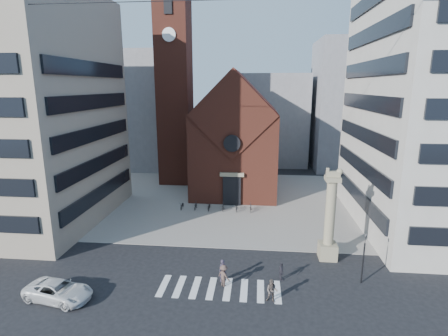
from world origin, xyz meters
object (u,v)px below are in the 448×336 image
Objects in this scene: lion_column at (330,224)px; pedestrian_0 at (223,271)px; scooter_0 at (182,205)px; pedestrian_1 at (272,291)px; traffic_light at (364,257)px; pedestrian_2 at (281,272)px; white_car at (58,291)px.

pedestrian_0 is (-9.31, -4.83, -2.52)m from lion_column.
pedestrian_0 is 18.06m from scooter_0.
lion_column is 9.44m from pedestrian_1.
traffic_light is at bearing 35.68° from pedestrian_1.
pedestrian_1 is 22.03m from scooter_0.
scooter_0 is at bearing 20.59° from pedestrian_2.
pedestrian_2 reaches higher than scooter_0.
traffic_light is 2.43× the size of scooter_0.
lion_column is 20.38m from scooter_0.
traffic_light reaches higher than white_car.
pedestrian_2 is at bearing -136.95° from lion_column.
pedestrian_0 reaches higher than pedestrian_2.
pedestrian_0 is at bearing -62.30° from white_car.
pedestrian_0 is 1.20× the size of pedestrian_2.
pedestrian_1 is 3.19m from pedestrian_2.
lion_column reaches higher than scooter_0.
traffic_light reaches higher than pedestrian_0.
white_car is at bearing -163.86° from pedestrian_1.
pedestrian_0 is 4.80m from pedestrian_2.
white_car is 3.31× the size of pedestrian_2.
traffic_light is 2.30× the size of pedestrian_0.
pedestrian_2 is at bearing -177.87° from traffic_light.
lion_column is 4.80× the size of pedestrian_1.
pedestrian_0 reaches higher than pedestrian_1.
scooter_0 is at bearing 86.87° from pedestrian_0.
pedestrian_1 is (15.96, 1.30, 0.19)m from white_car.
pedestrian_0 is 4.64m from pedestrian_1.
traffic_light is 6.71m from pedestrian_2.
traffic_light is 24.27m from scooter_0.
pedestrian_0 is (-11.30, -0.83, -1.35)m from traffic_light.
lion_column is at bearing -36.83° from scooter_0.
pedestrian_1 is at bearing -61.20° from scooter_0.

